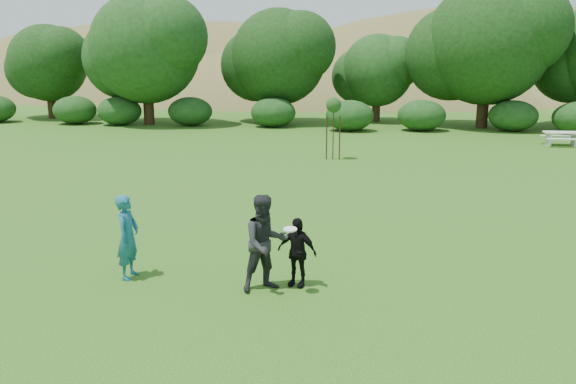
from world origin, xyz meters
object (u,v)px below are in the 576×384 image
player_teal (128,237)px  player_black (297,252)px  player_grey (265,243)px  sapling (334,107)px  picnic_table (562,136)px

player_teal → player_black: bearing=-88.2°
player_grey → player_black: player_grey is taller
player_grey → player_black: bearing=-5.2°
player_black → player_grey: bearing=-136.9°
player_grey → sapling: 15.32m
player_grey → sapling: (0.59, 15.24, 1.44)m
player_teal → sapling: (3.56, 14.97, 1.52)m
player_grey → picnic_table: size_ratio=1.09×
player_black → picnic_table: 23.86m
player_black → picnic_table: (11.90, 20.68, -0.20)m
player_black → picnic_table: player_black is taller
player_black → sapling: bearing=107.2°
player_black → sapling: sapling is taller
player_black → player_teal: bearing=-162.6°
player_black → picnic_table: size_ratio=0.80×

